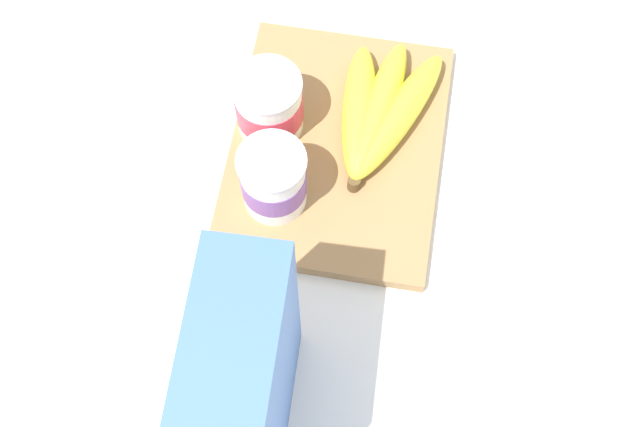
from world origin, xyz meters
TOP-DOWN VIEW (x-y plane):
  - ground_plane at (0.00, 0.00)m, footprint 2.40×2.40m
  - cutting_board at (0.00, 0.00)m, footprint 0.29×0.23m
  - cereal_box at (-0.30, 0.03)m, footprint 0.18×0.08m
  - yogurt_cup_front at (-0.07, 0.05)m, footprint 0.07×0.07m
  - yogurt_cup_back at (0.01, 0.08)m, footprint 0.07×0.07m
  - banana_bunch at (0.04, -0.04)m, footprint 0.19×0.12m

SIDE VIEW (x-z plane):
  - ground_plane at x=0.00m, z-range 0.00..0.00m
  - cutting_board at x=0.00m, z-range 0.00..0.02m
  - banana_bunch at x=0.04m, z-range 0.02..0.06m
  - yogurt_cup_back at x=0.01m, z-range 0.02..0.10m
  - yogurt_cup_front at x=-0.07m, z-range 0.02..0.10m
  - cereal_box at x=-0.30m, z-range 0.00..0.25m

